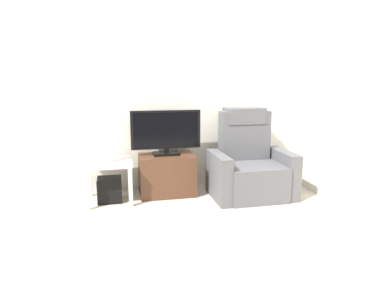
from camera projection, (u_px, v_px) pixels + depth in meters
ground_plane at (180, 220)px, 3.51m from camera, size 6.40×6.40×0.00m
wall_back at (163, 90)px, 4.35m from camera, size 6.40×0.06×2.60m
wall_side at (349, 92)px, 3.67m from camera, size 0.06×4.48×2.60m
tv_stand at (167, 175)px, 4.27m from camera, size 0.68×0.46×0.51m
television at (166, 132)px, 4.18m from camera, size 0.86×0.20×0.56m
recliner_armchair at (249, 166)px, 4.22m from camera, size 0.98×0.78×1.08m
side_table at (109, 168)px, 3.99m from camera, size 0.54×0.54×0.49m
subwoofer_box at (110, 189)px, 4.04m from camera, size 0.28×0.28×0.28m
book_upright at (99, 155)px, 3.92m from camera, size 0.05×0.13×0.17m
game_console at (111, 148)px, 3.97m from camera, size 0.07×0.20×0.30m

